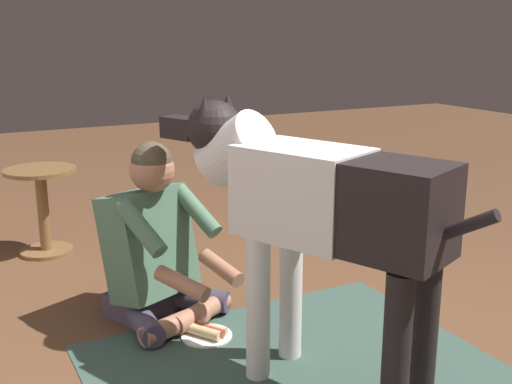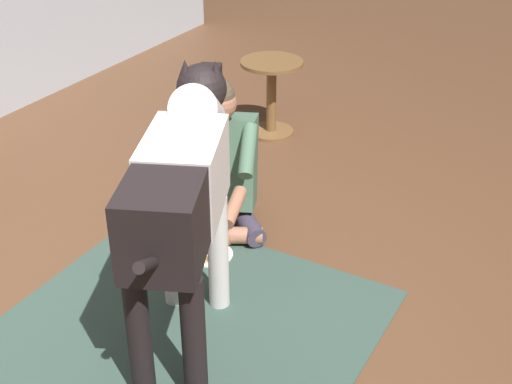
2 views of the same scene
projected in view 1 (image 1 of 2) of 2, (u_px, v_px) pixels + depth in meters
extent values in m
cube|color=#3F374A|center=(145.00, 300.00, 3.17)|extent=(0.36, 0.41, 0.12)
cylinder|color=#3F374A|center=(189.00, 298.00, 3.18)|extent=(0.35, 0.37, 0.11)
cylinder|color=#A76C51|center=(201.00, 312.00, 3.04)|extent=(0.25, 0.36, 0.09)
cylinder|color=#3F374A|center=(142.00, 319.00, 2.95)|extent=(0.40, 0.12, 0.11)
cylinder|color=#A76C51|center=(175.00, 324.00, 2.91)|extent=(0.20, 0.37, 0.09)
cube|color=#476A53|center=(149.00, 243.00, 3.06)|extent=(0.44, 0.49, 0.55)
cylinder|color=#476A53|center=(197.00, 211.00, 3.05)|extent=(0.30, 0.19, 0.24)
cylinder|color=#A76C51|center=(221.00, 268.00, 2.95)|extent=(0.28, 0.14, 0.12)
cylinder|color=#476A53|center=(141.00, 228.00, 2.79)|extent=(0.30, 0.19, 0.24)
cylinder|color=#A76C51|center=(182.00, 284.00, 2.76)|extent=(0.27, 0.20, 0.12)
sphere|color=#A76C51|center=(152.00, 170.00, 2.94)|extent=(0.21, 0.21, 0.21)
sphere|color=#4A3E2E|center=(152.00, 162.00, 2.93)|extent=(0.19, 0.19, 0.19)
cylinder|color=silver|center=(258.00, 308.00, 2.52)|extent=(0.10, 0.10, 0.60)
cylinder|color=silver|center=(291.00, 291.00, 2.68)|extent=(0.10, 0.10, 0.60)
cylinder|color=black|center=(396.00, 357.00, 2.14)|extent=(0.10, 0.10, 0.60)
cylinder|color=black|center=(424.00, 334.00, 2.31)|extent=(0.10, 0.10, 0.60)
cube|color=silver|center=(302.00, 192.00, 2.40)|extent=(0.56, 0.47, 0.35)
cube|color=black|center=(389.00, 209.00, 2.17)|extent=(0.50, 0.43, 0.33)
cylinder|color=silver|center=(235.00, 149.00, 2.58)|extent=(0.40, 0.34, 0.33)
sphere|color=black|center=(215.00, 128.00, 2.63)|extent=(0.23, 0.23, 0.23)
cube|color=black|center=(182.00, 128.00, 2.75)|extent=(0.20, 0.16, 0.09)
cone|color=black|center=(205.00, 109.00, 2.55)|extent=(0.11, 0.11, 0.10)
cone|color=black|center=(228.00, 106.00, 2.65)|extent=(0.11, 0.11, 0.10)
cylinder|color=black|center=(451.00, 232.00, 2.05)|extent=(0.30, 0.16, 0.20)
cylinder|color=white|center=(207.00, 336.00, 2.92)|extent=(0.24, 0.24, 0.01)
cylinder|color=#DAB476|center=(209.00, 328.00, 2.93)|extent=(0.18, 0.13, 0.05)
cylinder|color=#DAB476|center=(204.00, 332.00, 2.89)|extent=(0.18, 0.13, 0.05)
cylinder|color=#A73B36|center=(206.00, 329.00, 2.91)|extent=(0.18, 0.13, 0.04)
cylinder|color=brown|center=(43.00, 213.00, 3.96)|extent=(0.07, 0.07, 0.52)
cylinder|color=brown|center=(47.00, 251.00, 4.02)|extent=(0.33, 0.33, 0.02)
cylinder|color=brown|center=(40.00, 171.00, 3.89)|extent=(0.44, 0.44, 0.02)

